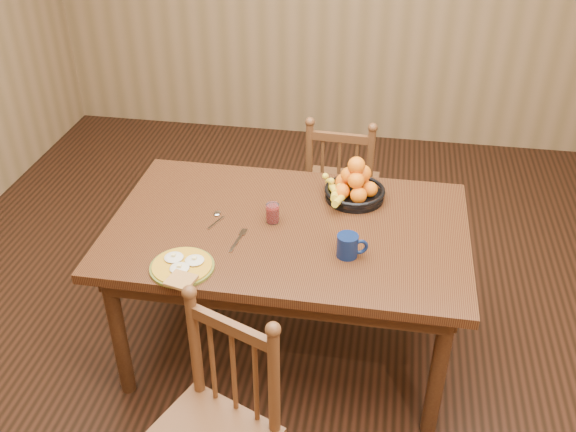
% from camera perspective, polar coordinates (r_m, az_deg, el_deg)
% --- Properties ---
extents(room, '(4.52, 5.02, 2.72)m').
position_cam_1_polar(room, '(2.58, 0.00, 10.25)').
color(room, black).
rests_on(room, ground).
extents(dining_table, '(1.60, 1.00, 0.75)m').
position_cam_1_polar(dining_table, '(2.92, 0.00, -2.21)').
color(dining_table, black).
rests_on(dining_table, ground).
extents(chair_far, '(0.43, 0.41, 0.90)m').
position_cam_1_polar(chair_far, '(3.77, 4.72, 2.56)').
color(chair_far, '#553019').
rests_on(chair_far, ground).
extents(breakfast_plate, '(0.26, 0.30, 0.04)m').
position_cam_1_polar(breakfast_plate, '(2.64, -9.40, -4.47)').
color(breakfast_plate, '#59601E').
rests_on(breakfast_plate, dining_table).
extents(fork, '(0.04, 0.18, 0.00)m').
position_cam_1_polar(fork, '(2.79, -4.41, -2.05)').
color(fork, silver).
rests_on(fork, dining_table).
extents(spoon, '(0.06, 0.16, 0.01)m').
position_cam_1_polar(spoon, '(2.94, -6.35, -0.03)').
color(spoon, silver).
rests_on(spoon, dining_table).
extents(coffee_mug, '(0.13, 0.09, 0.10)m').
position_cam_1_polar(coffee_mug, '(2.67, 5.40, -2.64)').
color(coffee_mug, '#0B1940').
rests_on(coffee_mug, dining_table).
extents(juice_glass, '(0.06, 0.06, 0.09)m').
position_cam_1_polar(juice_glass, '(2.88, -1.38, 0.22)').
color(juice_glass, silver).
rests_on(juice_glass, dining_table).
extents(fruit_bowl, '(0.32, 0.32, 0.22)m').
position_cam_1_polar(fruit_bowl, '(3.05, 5.86, 2.60)').
color(fruit_bowl, black).
rests_on(fruit_bowl, dining_table).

